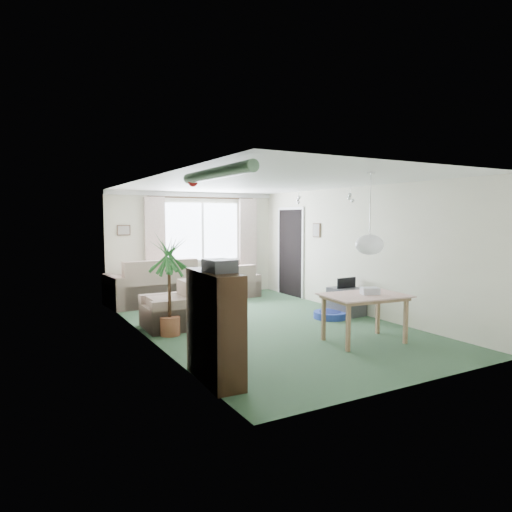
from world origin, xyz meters
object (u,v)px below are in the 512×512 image
sofa (154,281)px  pet_bed (330,315)px  dining_table (364,319)px  tv_cube (346,301)px  armchair_corner (237,280)px  houseplant (169,286)px  coffee_table (236,288)px  bookshelf (215,326)px  armchair_left (170,305)px

sofa → pet_bed: sofa is taller
dining_table → pet_bed: dining_table is taller
sofa → tv_cube: bearing=130.2°
armchair_corner → houseplant: bearing=41.4°
dining_table → tv_cube: 1.85m
sofa → dining_table: size_ratio=1.75×
sofa → coffee_table: (1.93, 0.00, -0.29)m
sofa → bookshelf: bookshelf is taller
tv_cube → pet_bed: 0.48m
houseplant → armchair_left: bearing=71.5°
armchair_left → tv_cube: (3.20, -0.64, -0.13)m
coffee_table → pet_bed: 2.97m
armchair_left → houseplant: size_ratio=0.55×
pet_bed → dining_table: bearing=-110.5°
armchair_corner → bookshelf: 5.49m
dining_table → tv_cube: bearing=57.7°
coffee_table → tv_cube: (0.87, -2.86, 0.07)m
tv_cube → pet_bed: size_ratio=0.94×
sofa → armchair_left: sofa is taller
tv_cube → dining_table: bearing=-125.3°
armchair_corner → coffee_table: armchair_corner is taller
sofa → coffee_table: bearing=175.8°
armchair_corner → bookshelf: bookshelf is taller
bookshelf → coffee_table: bearing=64.0°
coffee_table → houseplant: 3.69m
armchair_left → coffee_table: 3.22m
houseplant → sofa: bearing=78.3°
pet_bed → bookshelf: bearing=-148.9°
armchair_corner → coffee_table: (-0.02, 0.02, -0.19)m
bookshelf → tv_cube: bearing=31.7°
armchair_corner → pet_bed: 2.95m
houseplant → tv_cube: 3.40m
coffee_table → tv_cube: size_ratio=1.46×
armchair_corner → bookshelf: bearing=55.4°
pet_bed → coffee_table: bearing=98.7°
coffee_table → dining_table: (-0.11, -4.42, 0.16)m
sofa → dining_table: (1.81, -4.42, -0.14)m
houseplant → tv_cube: size_ratio=2.76×
sofa → coffee_table: sofa is taller
bookshelf → pet_bed: bookshelf is taller
pet_bed → tv_cube: bearing=9.0°
pet_bed → armchair_left: bearing=165.6°
dining_table → tv_cube: dining_table is taller
coffee_table → houseplant: bearing=-132.9°
sofa → houseplant: houseplant is taller
sofa → coffee_table: 1.95m
armchair_corner → pet_bed: bearing=93.1°
coffee_table → dining_table: 4.43m
sofa → armchair_left: 2.26m
bookshelf → houseplant: 2.16m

